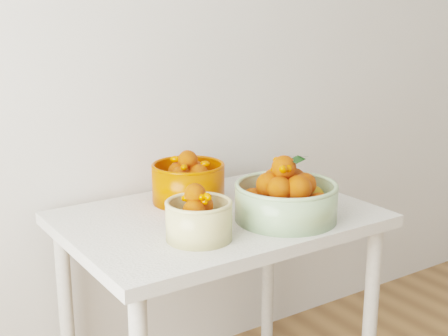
{
  "coord_description": "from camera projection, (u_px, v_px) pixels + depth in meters",
  "views": [
    {
      "loc": [
        -1.26,
        -0.04,
        1.43
      ],
      "look_at": [
        -0.21,
        1.55,
        0.92
      ],
      "focal_mm": 50.0,
      "sensor_mm": 36.0,
      "label": 1
    }
  ],
  "objects": [
    {
      "name": "bowl_green",
      "position": [
        286.0,
        198.0,
        1.99
      ],
      "size": [
        0.36,
        0.36,
        0.21
      ],
      "rotation": [
        0.0,
        0.0,
        -0.11
      ],
      "color": "#99BB89",
      "rests_on": "table"
    },
    {
      "name": "bowl_orange",
      "position": [
        189.0,
        181.0,
        2.17
      ],
      "size": [
        0.32,
        0.32,
        0.18
      ],
      "rotation": [
        0.0,
        0.0,
        0.32
      ],
      "color": "#C73B00",
      "rests_on": "table"
    },
    {
      "name": "table",
      "position": [
        218.0,
        241.0,
        2.09
      ],
      "size": [
        1.0,
        0.7,
        0.75
      ],
      "color": "silver",
      "rests_on": "ground"
    },
    {
      "name": "bowl_cream",
      "position": [
        198.0,
        218.0,
        1.83
      ],
      "size": [
        0.25,
        0.25,
        0.17
      ],
      "rotation": [
        0.0,
        0.0,
        -0.28
      ],
      "color": "#CEBC7E",
      "rests_on": "table"
    }
  ]
}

